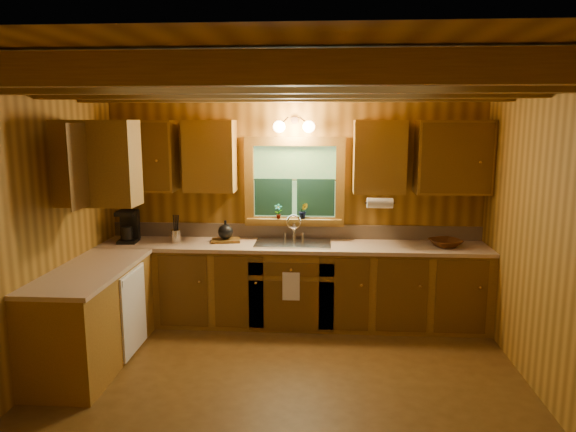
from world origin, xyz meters
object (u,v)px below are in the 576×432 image
at_px(coffee_maker, 129,226).
at_px(cutting_board, 226,240).
at_px(sink, 293,248).
at_px(wicker_basket, 445,243).

relative_size(coffee_maker, cutting_board, 1.14).
xyz_separation_m(sink, coffee_maker, (-1.82, -0.03, 0.22)).
height_order(coffee_maker, cutting_board, coffee_maker).
relative_size(cutting_board, wicker_basket, 0.96).
bearing_deg(wicker_basket, sink, 178.93).
xyz_separation_m(coffee_maker, wicker_basket, (3.45, -0.00, -0.13)).
bearing_deg(coffee_maker, cutting_board, -0.21).
bearing_deg(sink, coffee_maker, -179.11).
distance_m(cutting_board, wicker_basket, 2.38).
height_order(cutting_board, wicker_basket, wicker_basket).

